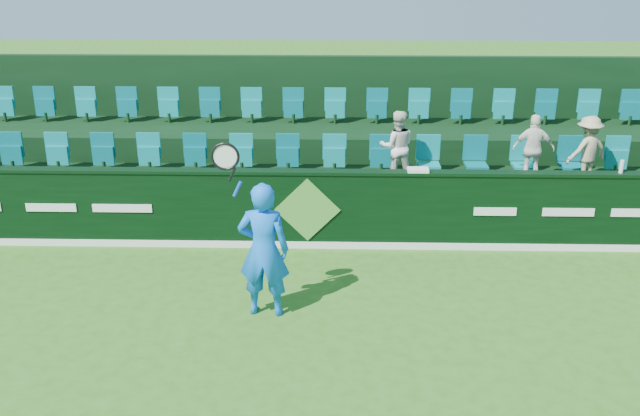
{
  "coord_description": "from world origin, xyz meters",
  "views": [
    {
      "loc": [
        0.49,
        -7.13,
        4.94
      ],
      "look_at": [
        0.24,
        2.8,
        1.15
      ],
      "focal_mm": 40.0,
      "sensor_mm": 36.0,
      "label": 1
    }
  ],
  "objects_px": {
    "spectator_left": "(397,147)",
    "drinks_bottle": "(622,167)",
    "spectator_middle": "(533,149)",
    "tennis_player": "(263,249)",
    "spectator_right": "(587,150)",
    "towel": "(418,170)"
  },
  "relations": [
    {
      "from": "tennis_player",
      "to": "towel",
      "type": "distance_m",
      "value": 3.31
    },
    {
      "from": "towel",
      "to": "drinks_bottle",
      "type": "height_order",
      "value": "drinks_bottle"
    },
    {
      "from": "spectator_middle",
      "to": "drinks_bottle",
      "type": "xyz_separation_m",
      "value": [
        1.13,
        -1.12,
        0.04
      ]
    },
    {
      "from": "towel",
      "to": "spectator_right",
      "type": "bearing_deg",
      "value": 19.82
    },
    {
      "from": "towel",
      "to": "drinks_bottle",
      "type": "relative_size",
      "value": 1.58
    },
    {
      "from": "spectator_right",
      "to": "spectator_left",
      "type": "bearing_deg",
      "value": -21.82
    },
    {
      "from": "spectator_left",
      "to": "spectator_middle",
      "type": "distance_m",
      "value": 2.42
    },
    {
      "from": "spectator_right",
      "to": "drinks_bottle",
      "type": "bearing_deg",
      "value": 77.3
    },
    {
      "from": "tennis_player",
      "to": "towel",
      "type": "bearing_deg",
      "value": 45.18
    },
    {
      "from": "spectator_left",
      "to": "spectator_right",
      "type": "distance_m",
      "value": 3.37
    },
    {
      "from": "spectator_right",
      "to": "drinks_bottle",
      "type": "distance_m",
      "value": 1.14
    },
    {
      "from": "spectator_left",
      "to": "drinks_bottle",
      "type": "height_order",
      "value": "spectator_left"
    },
    {
      "from": "spectator_right",
      "to": "drinks_bottle",
      "type": "relative_size",
      "value": 5.62
    },
    {
      "from": "spectator_right",
      "to": "towel",
      "type": "height_order",
      "value": "spectator_right"
    },
    {
      "from": "spectator_left",
      "to": "spectator_middle",
      "type": "height_order",
      "value": "spectator_left"
    },
    {
      "from": "spectator_left",
      "to": "towel",
      "type": "xyz_separation_m",
      "value": [
        0.26,
        -1.12,
        -0.07
      ]
    },
    {
      "from": "tennis_player",
      "to": "spectator_left",
      "type": "bearing_deg",
      "value": 59.21
    },
    {
      "from": "spectator_right",
      "to": "drinks_bottle",
      "type": "xyz_separation_m",
      "value": [
        0.18,
        -1.12,
        0.05
      ]
    },
    {
      "from": "tennis_player",
      "to": "spectator_left",
      "type": "distance_m",
      "value": 4.04
    },
    {
      "from": "spectator_middle",
      "to": "towel",
      "type": "xyz_separation_m",
      "value": [
        -2.16,
        -1.12,
        -0.05
      ]
    },
    {
      "from": "tennis_player",
      "to": "drinks_bottle",
      "type": "bearing_deg",
      "value": 22.57
    },
    {
      "from": "spectator_right",
      "to": "towel",
      "type": "relative_size",
      "value": 3.55
    }
  ]
}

